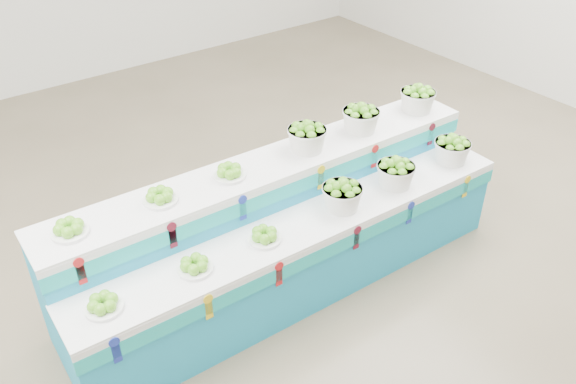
% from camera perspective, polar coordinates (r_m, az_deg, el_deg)
% --- Properties ---
extents(ground, '(10.00, 10.00, 0.00)m').
position_cam_1_polar(ground, '(5.08, -1.32, -8.44)').
color(ground, brown).
rests_on(ground, ground).
extents(display_stand, '(3.77, 1.08, 1.02)m').
position_cam_1_polar(display_stand, '(4.78, 0.00, -3.57)').
color(display_stand, '#1C96C7').
rests_on(display_stand, ground).
extents(plate_lower_left, '(0.25, 0.25, 0.10)m').
position_cam_1_polar(plate_lower_left, '(3.96, -17.17, -10.05)').
color(plate_lower_left, white).
rests_on(plate_lower_left, display_stand).
extents(plate_lower_mid, '(0.25, 0.25, 0.10)m').
position_cam_1_polar(plate_lower_mid, '(4.11, -8.87, -6.80)').
color(plate_lower_mid, white).
rests_on(plate_lower_mid, display_stand).
extents(plate_lower_right, '(0.25, 0.25, 0.10)m').
position_cam_1_polar(plate_lower_right, '(4.31, -2.26, -4.07)').
color(plate_lower_right, white).
rests_on(plate_lower_right, display_stand).
extents(basket_lower_left, '(0.32, 0.32, 0.23)m').
position_cam_1_polar(basket_lower_left, '(4.61, 5.16, -0.29)').
color(basket_lower_left, silver).
rests_on(basket_lower_left, display_stand).
extents(basket_lower_mid, '(0.32, 0.32, 0.23)m').
position_cam_1_polar(basket_lower_mid, '(4.94, 10.18, 1.81)').
color(basket_lower_mid, silver).
rests_on(basket_lower_mid, display_stand).
extents(basket_lower_right, '(0.32, 0.32, 0.23)m').
position_cam_1_polar(basket_lower_right, '(5.38, 15.30, 3.94)').
color(basket_lower_right, silver).
rests_on(basket_lower_right, display_stand).
extents(plate_upper_left, '(0.25, 0.25, 0.10)m').
position_cam_1_polar(plate_upper_left, '(4.13, -20.09, -3.19)').
color(plate_upper_left, white).
rests_on(plate_upper_left, display_stand).
extents(plate_upper_mid, '(0.25, 0.25, 0.10)m').
position_cam_1_polar(plate_upper_mid, '(4.27, -12.08, -0.33)').
color(plate_upper_mid, white).
rests_on(plate_upper_mid, display_stand).
extents(plate_upper_right, '(0.25, 0.25, 0.10)m').
position_cam_1_polar(plate_upper_right, '(4.46, -5.59, 1.99)').
color(plate_upper_right, white).
rests_on(plate_upper_right, display_stand).
extents(basket_upper_left, '(0.32, 0.32, 0.23)m').
position_cam_1_polar(basket_upper_left, '(4.76, 1.81, 5.27)').
color(basket_upper_left, silver).
rests_on(basket_upper_left, display_stand).
extents(basket_upper_mid, '(0.32, 0.32, 0.23)m').
position_cam_1_polar(basket_upper_mid, '(5.08, 6.92, 6.98)').
color(basket_upper_mid, silver).
rests_on(basket_upper_mid, display_stand).
extents(basket_upper_right, '(0.32, 0.32, 0.23)m').
position_cam_1_polar(basket_upper_right, '(5.51, 12.21, 8.68)').
color(basket_upper_right, silver).
rests_on(basket_upper_right, display_stand).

